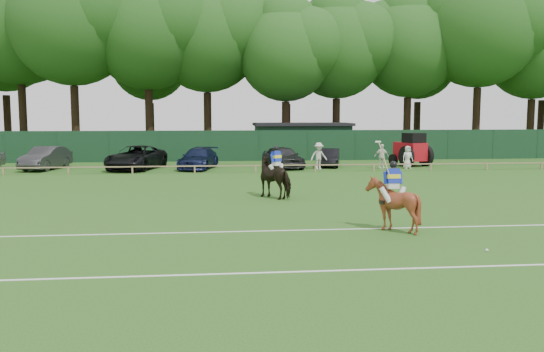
{
  "coord_description": "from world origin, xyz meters",
  "views": [
    {
      "loc": [
        -1.9,
        -19.73,
        3.92
      ],
      "look_at": [
        0.5,
        3.0,
        1.4
      ],
      "focal_mm": 38.0,
      "sensor_mm": 36.0,
      "label": 1
    }
  ],
  "objects": [
    {
      "name": "ground",
      "position": [
        0.0,
        0.0,
        0.0
      ],
      "size": [
        160.0,
        160.0,
        0.0
      ],
      "primitive_type": "plane",
      "color": "#1E4C14",
      "rests_on": "ground"
    },
    {
      "name": "horse_dark",
      "position": [
        1.07,
        6.53,
        0.95
      ],
      "size": [
        2.21,
        2.39,
        1.9
      ],
      "primitive_type": "imported",
      "rotation": [
        0.0,
        0.0,
        3.82
      ],
      "color": "black",
      "rests_on": "ground"
    },
    {
      "name": "horse_chestnut",
      "position": [
        4.06,
        -1.4,
        0.9
      ],
      "size": [
        1.46,
        1.64,
        1.81
      ],
      "primitive_type": "imported",
      "rotation": [
        0.0,
        0.0,
        3.14
      ],
      "color": "maroon",
      "rests_on": "ground"
    },
    {
      "name": "sedan_grey",
      "position": [
        -13.33,
        21.41,
        0.79
      ],
      "size": [
        2.65,
        5.07,
        1.59
      ],
      "primitive_type": "imported",
      "rotation": [
        0.0,
        0.0,
        -0.21
      ],
      "color": "#303033",
      "rests_on": "ground"
    },
    {
      "name": "suv_black",
      "position": [
        -7.11,
        20.86,
        0.82
      ],
      "size": [
        4.21,
        6.4,
        1.63
      ],
      "primitive_type": "imported",
      "rotation": [
        0.0,
        0.0,
        -0.28
      ],
      "color": "black",
      "rests_on": "ground"
    },
    {
      "name": "sedan_navy",
      "position": [
        -2.8,
        20.77,
        0.73
      ],
      "size": [
        3.15,
        5.35,
        1.46
      ],
      "primitive_type": "imported",
      "rotation": [
        0.0,
        0.0,
        -0.23
      ],
      "color": "#131B3E",
      "rests_on": "ground"
    },
    {
      "name": "hatch_grey",
      "position": [
        3.17,
        20.77,
        0.78
      ],
      "size": [
        3.01,
        4.92,
        1.56
      ],
      "primitive_type": "imported",
      "rotation": [
        0.0,
        0.0,
        0.27
      ],
      "color": "#2A2A2D",
      "rests_on": "ground"
    },
    {
      "name": "estate_black",
      "position": [
        6.68,
        21.55,
        0.65
      ],
      "size": [
        2.3,
        4.19,
        1.31
      ],
      "primitive_type": "imported",
      "rotation": [
        0.0,
        0.0,
        -0.24
      ],
      "color": "black",
      "rests_on": "ground"
    },
    {
      "name": "spectator_left",
      "position": [
        5.53,
        19.63,
        0.93
      ],
      "size": [
        1.3,
        0.88,
        1.86
      ],
      "primitive_type": "imported",
      "rotation": [
        0.0,
        0.0,
        0.17
      ],
      "color": "beige",
      "rests_on": "ground"
    },
    {
      "name": "spectator_mid",
      "position": [
        9.98,
        19.47,
        0.87
      ],
      "size": [
        1.02,
        0.43,
        1.74
      ],
      "primitive_type": "imported",
      "rotation": [
        0.0,
        0.0,
        0.0
      ],
      "color": "white",
      "rests_on": "ground"
    },
    {
      "name": "spectator_right",
      "position": [
        11.82,
        19.33,
        0.8
      ],
      "size": [
        0.86,
        0.63,
        1.61
      ],
      "primitive_type": "imported",
      "rotation": [
        0.0,
        0.0,
        0.16
      ],
      "color": "silver",
      "rests_on": "ground"
    },
    {
      "name": "rider_dark",
      "position": [
        1.08,
        6.52,
        1.76
      ],
      "size": [
        0.81,
        0.7,
        1.41
      ],
      "rotation": [
        0.0,
        0.0,
        3.82
      ],
      "color": "silver",
      "rests_on": "ground"
    },
    {
      "name": "rider_chestnut",
      "position": [
        4.06,
        -1.42,
        1.7
      ],
      "size": [
        0.94,
        0.58,
        2.05
      ],
      "rotation": [
        0.0,
        0.0,
        3.14
      ],
      "color": "silver",
      "rests_on": "ground"
    },
    {
      "name": "polo_ball",
      "position": [
        5.83,
        -4.51,
        0.04
      ],
      "size": [
        0.09,
        0.09,
        0.09
      ],
      "primitive_type": "sphere",
      "color": "silver",
      "rests_on": "ground"
    },
    {
      "name": "pitch_lines",
      "position": [
        0.0,
        -3.5,
        0.01
      ],
      "size": [
        60.0,
        5.1,
        0.01
      ],
      "color": "silver",
      "rests_on": "ground"
    },
    {
      "name": "pitch_rail",
      "position": [
        0.0,
        18.0,
        0.45
      ],
      "size": [
        62.1,
        0.1,
        0.5
      ],
      "color": "#997F5B",
      "rests_on": "ground"
    },
    {
      "name": "perimeter_fence",
      "position": [
        0.0,
        27.0,
        1.25
      ],
      "size": [
        92.08,
        0.08,
        2.5
      ],
      "color": "#14351E",
      "rests_on": "ground"
    },
    {
      "name": "utility_shed",
      "position": [
        6.0,
        30.0,
        1.54
      ],
      "size": [
        8.4,
        4.4,
        3.04
      ],
      "color": "#14331E",
      "rests_on": "ground"
    },
    {
      "name": "tree_row",
      "position": [
        2.0,
        35.0,
        0.0
      ],
      "size": [
        96.0,
        12.0,
        21.0
      ],
      "primitive_type": null,
      "color": "#26561C",
      "rests_on": "ground"
    },
    {
      "name": "tractor",
      "position": [
        12.8,
        21.35,
        1.16
      ],
      "size": [
        2.72,
        3.35,
        2.44
      ],
      "rotation": [
        0.0,
        0.0,
        0.3
      ],
      "color": "#AD101A",
      "rests_on": "ground"
    }
  ]
}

